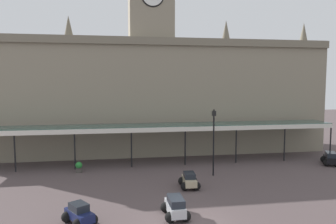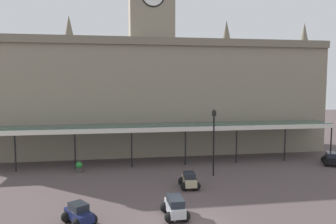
{
  "view_description": "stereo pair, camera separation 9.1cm",
  "coord_description": "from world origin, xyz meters",
  "views": [
    {
      "loc": [
        -4.04,
        -17.33,
        8.0
      ],
      "look_at": [
        0.0,
        7.45,
        5.72
      ],
      "focal_mm": 34.64,
      "sensor_mm": 36.0,
      "label": 1
    },
    {
      "loc": [
        -3.95,
        -17.35,
        8.0
      ],
      "look_at": [
        0.0,
        7.45,
        5.72
      ],
      "focal_mm": 34.64,
      "sensor_mm": 36.0,
      "label": 2
    }
  ],
  "objects": [
    {
      "name": "ground_plane",
      "position": [
        0.0,
        0.0,
        0.0
      ],
      "size": [
        140.0,
        140.0,
        0.0
      ],
      "primitive_type": "plane",
      "color": "#514343"
    },
    {
      "name": "station_building",
      "position": [
        0.0,
        19.91,
        6.99
      ],
      "size": [
        39.86,
        6.86,
        20.91
      ],
      "color": "gray",
      "rests_on": "ground"
    },
    {
      "name": "entrance_canopy",
      "position": [
        0.0,
        14.26,
        3.67
      ],
      "size": [
        36.5,
        3.26,
        3.82
      ],
      "color": "#38564C",
      "rests_on": "ground"
    },
    {
      "name": "car_beige_sedan",
      "position": [
        1.44,
        6.22,
        0.5
      ],
      "size": [
        1.59,
        2.1,
        1.19
      ],
      "color": "tan",
      "rests_on": "ground"
    },
    {
      "name": "car_navy_sedan",
      "position": [
        -6.15,
        0.99,
        0.5
      ],
      "size": [
        2.11,
        2.25,
        1.19
      ],
      "color": "#19214C",
      "rests_on": "ground"
    },
    {
      "name": "car_black_estate",
      "position": [
        16.61,
        10.78,
        0.56
      ],
      "size": [
        2.13,
        2.43,
        1.27
      ],
      "color": "black",
      "rests_on": "ground"
    },
    {
      "name": "car_silver_estate",
      "position": [
        -0.6,
        1.04,
        0.56
      ],
      "size": [
        1.58,
        2.27,
        1.27
      ],
      "color": "#B2B5BA",
      "rests_on": "ground"
    },
    {
      "name": "victorian_lamppost",
      "position": [
        4.23,
        9.08,
        3.51
      ],
      "size": [
        0.3,
        0.3,
        5.75
      ],
      "color": "black",
      "rests_on": "ground"
    },
    {
      "name": "planter_near_kerb",
      "position": [
        -7.34,
        11.89,
        0.49
      ],
      "size": [
        0.6,
        0.6,
        0.96
      ],
      "color": "#47423D",
      "rests_on": "ground"
    }
  ]
}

